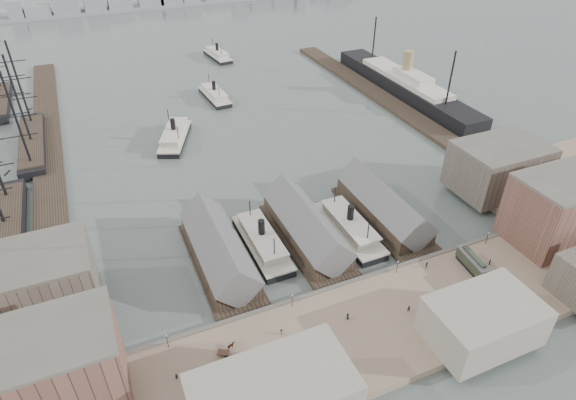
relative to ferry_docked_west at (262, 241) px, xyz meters
name	(u,v)px	position (x,y,z in m)	size (l,w,h in m)	color
ground	(333,277)	(13.00, -18.60, -2.44)	(900.00, 900.00, 0.00)	#4C5855
quay	(373,329)	(13.00, -38.60, -1.44)	(180.00, 30.00, 2.00)	#89725C
seawall	(343,287)	(13.00, -23.80, -1.29)	(180.00, 1.20, 2.30)	#59544C
west_wharf	(48,156)	(-55.00, 81.40, -1.64)	(10.00, 220.00, 1.60)	#2D231C
east_wharf	(391,104)	(91.00, 71.40, -1.64)	(10.00, 180.00, 1.60)	#2D231C
ferry_shed_west	(219,251)	(-13.00, -1.72, 2.19)	(14.00, 42.00, 12.60)	#2D231C
ferry_shed_center	(306,228)	(13.00, -1.72, 2.19)	(14.00, 42.00, 12.60)	#2D231C
ferry_shed_east	(383,207)	(39.00, -1.72, 2.19)	(14.00, 42.00, 12.60)	#2D231C
warehouse_west_front	(33,379)	(-57.00, -30.60, 8.56)	(32.00, 18.00, 18.00)	brown
warehouse_west_back	(36,283)	(-57.00, -0.60, 6.56)	(26.00, 20.00, 14.00)	#60564C
warehouse_east_front	(565,208)	(79.00, -30.60, 9.06)	(30.00, 18.00, 19.00)	brown
warehouse_east_back	(498,168)	(81.00, -3.60, 7.06)	(28.00, 20.00, 15.00)	#60564C
street_bldg_center	(483,321)	(33.00, -50.60, 4.56)	(24.00, 16.00, 10.00)	gray
street_bldg_west	(273,400)	(-17.00, -50.60, 5.56)	(30.00, 16.00, 12.00)	gray
lamp_post_far_w	(167,339)	(-32.00, -25.60, 2.27)	(0.44, 0.44, 3.92)	black
lamp_post_near_w	(292,299)	(-2.00, -25.60, 2.27)	(0.44, 0.44, 3.92)	black
lamp_post_near_e	(398,265)	(28.00, -25.60, 2.27)	(0.44, 0.44, 3.92)	black
lamp_post_far_e	(488,236)	(58.00, -25.60, 2.27)	(0.44, 0.44, 3.92)	black
far_shore	(131,3)	(10.93, 315.54, 1.46)	(500.00, 40.00, 15.72)	gray
ferry_docked_west	(262,241)	(0.00, 0.00, 0.00)	(8.76, 29.21, 10.43)	black
ferry_docked_east	(349,227)	(26.00, -4.05, 0.06)	(8.97, 29.89, 10.68)	black
ferry_open_near	(175,136)	(-8.20, 75.54, -0.03)	(19.15, 29.98, 10.31)	black
ferry_open_mid	(215,95)	(18.59, 110.98, -0.27)	(9.41, 26.42, 9.28)	black
ferry_open_far	(218,55)	(37.14, 168.39, -0.28)	(10.65, 26.56, 9.23)	black
sailing_ship_near	(4,240)	(-66.89, 29.14, 0.42)	(9.49, 65.34, 39.00)	black
sailing_ship_mid	(32,143)	(-60.06, 91.44, 0.19)	(8.96, 51.76, 36.83)	black
ocean_steamer	(405,84)	(105.00, 81.57, 1.95)	(13.99, 102.22, 20.44)	black
tram	(472,263)	(46.88, -32.26, 1.60)	(4.12, 11.49, 4.00)	black
horse_cart_left	(229,347)	(-19.87, -31.77, 0.36)	(4.72, 3.43, 1.59)	black
horse_cart_center	(292,348)	(-7.27, -37.27, 0.39)	(4.94, 1.66, 1.65)	black
horse_cart_right	(443,310)	(30.23, -41.70, 0.41)	(4.83, 2.34, 1.72)	black
pedestrian_0	(177,377)	(-32.11, -34.50, 0.38)	(0.60, 0.44, 1.64)	black
pedestrian_1	(229,390)	(-23.07, -41.83, 0.39)	(0.81, 0.63, 1.67)	black
pedestrian_2	(282,332)	(-7.64, -32.37, 0.36)	(1.04, 0.60, 1.61)	black
pedestrian_3	(327,345)	(0.02, -39.77, 0.43)	(1.03, 0.43, 1.75)	black
pedestrian_4	(348,316)	(8.40, -34.35, 0.45)	(0.88, 0.57, 1.79)	black
pedestrian_5	(409,309)	(22.93, -38.12, 0.46)	(0.66, 0.48, 1.80)	black
pedestrian_6	(427,265)	(36.55, -27.04, 0.44)	(0.86, 0.67, 1.76)	black
pedestrian_7	(482,302)	(40.43, -43.49, 0.41)	(1.10, 0.63, 1.71)	black
pedestrian_8	(490,262)	(52.61, -32.88, 0.45)	(1.05, 0.44, 1.79)	black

